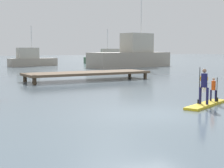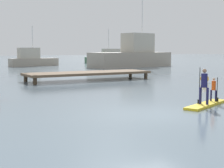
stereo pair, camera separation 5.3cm
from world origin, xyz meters
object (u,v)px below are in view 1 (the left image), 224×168
(paddleboard_near, at_px, (206,104))
(paddler_adult, at_px, (204,84))
(paddler_child_solo, at_px, (214,88))
(mooring_buoy_near, at_px, (204,79))
(trawler_grey_distant, at_px, (109,58))
(motor_boat_small_navy, at_px, (32,59))
(fishing_boat_white_large, at_px, (132,56))

(paddleboard_near, relative_size, paddler_adult, 2.06)
(paddler_child_solo, relative_size, mooring_buoy_near, 1.80)
(trawler_grey_distant, xyz_separation_m, mooring_buoy_near, (-11.71, -34.58, -0.60))
(motor_boat_small_navy, bearing_deg, paddler_adult, -95.85)
(paddler_adult, height_order, paddler_child_solo, paddler_adult)
(trawler_grey_distant, relative_size, mooring_buoy_near, 14.82)
(trawler_grey_distant, bearing_deg, paddler_child_solo, -113.58)
(paddleboard_near, distance_m, paddler_child_solo, 0.99)
(mooring_buoy_near, bearing_deg, trawler_grey_distant, 71.30)
(paddler_adult, bearing_deg, motor_boat_small_navy, 84.15)
(paddler_child_solo, relative_size, trawler_grey_distant, 0.12)
(fishing_boat_white_large, xyz_separation_m, trawler_grey_distant, (3.94, 13.22, -0.65))
(paddler_adult, relative_size, trawler_grey_distant, 0.17)
(paddler_child_solo, xyz_separation_m, trawler_grey_distant, (18.17, 41.64, 0.21))
(paddleboard_near, relative_size, paddler_child_solo, 2.96)
(paddleboard_near, xyz_separation_m, paddler_adult, (-0.28, -0.11, 0.90))
(paddler_adult, xyz_separation_m, paddler_child_solo, (1.00, 0.39, -0.27))
(fishing_boat_white_large, height_order, trawler_grey_distant, fishing_boat_white_large)
(fishing_boat_white_large, xyz_separation_m, mooring_buoy_near, (-7.77, -21.36, -1.24))
(motor_boat_small_navy, height_order, trawler_grey_distant, trawler_grey_distant)
(paddler_child_solo, bearing_deg, motor_boat_small_navy, 85.61)
(paddleboard_near, height_order, trawler_grey_distant, trawler_grey_distant)
(fishing_boat_white_large, xyz_separation_m, motor_boat_small_navy, (-11.38, 8.75, -0.58))
(paddler_adult, distance_m, trawler_grey_distant, 46.19)
(motor_boat_small_navy, bearing_deg, paddleboard_near, -95.44)
(fishing_boat_white_large, bearing_deg, mooring_buoy_near, -109.98)
(motor_boat_small_navy, xyz_separation_m, mooring_buoy_near, (3.61, -30.11, -0.66))
(paddleboard_near, xyz_separation_m, paddler_child_solo, (0.71, 0.28, 0.63))
(paddleboard_near, distance_m, mooring_buoy_near, 10.27)
(paddleboard_near, distance_m, fishing_boat_white_large, 32.39)
(trawler_grey_distant, bearing_deg, paddler_adult, -114.52)
(paddleboard_near, relative_size, mooring_buoy_near, 5.33)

